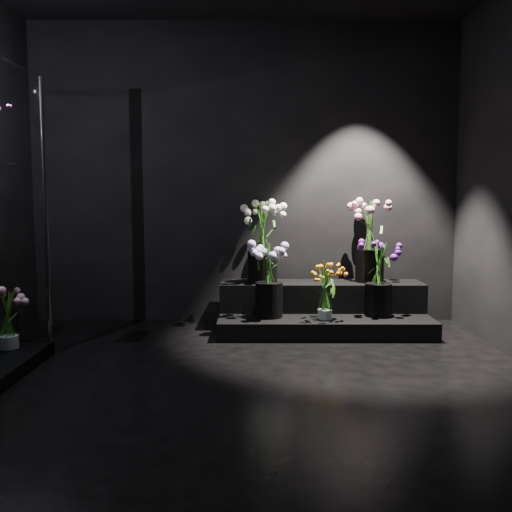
{
  "coord_description": "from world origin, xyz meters",
  "views": [
    {
      "loc": [
        0.13,
        -3.41,
        1.19
      ],
      "look_at": [
        0.11,
        1.2,
        0.71
      ],
      "focal_mm": 40.0,
      "sensor_mm": 36.0,
      "label": 1
    }
  ],
  "objects": [
    {
      "name": "bouquet_purple",
      "position": [
        1.17,
        1.46,
        0.52
      ],
      "size": [
        0.41,
        0.41,
        0.66
      ],
      "rotation": [
        0.0,
        0.0,
        -0.29
      ],
      "color": "black",
      "rests_on": "display_riser"
    },
    {
      "name": "bouquet_lilac",
      "position": [
        0.22,
        1.42,
        0.53
      ],
      "size": [
        0.39,
        0.39,
        0.65
      ],
      "rotation": [
        0.0,
        0.0,
        -0.11
      ],
      "color": "black",
      "rests_on": "display_riser"
    },
    {
      "name": "display_riser",
      "position": [
        0.71,
        1.63,
        0.17
      ],
      "size": [
        1.84,
        0.82,
        0.41
      ],
      "color": "black",
      "rests_on": "floor"
    },
    {
      "name": "bouquet_case_base_pink",
      "position": [
        -1.67,
        0.61,
        0.33
      ],
      "size": [
        0.43,
        0.43,
        0.44
      ],
      "rotation": [
        0.0,
        0.0,
        0.39
      ],
      "color": "white",
      "rests_on": "display_case"
    },
    {
      "name": "floor",
      "position": [
        0.0,
        0.0,
        0.0
      ],
      "size": [
        4.0,
        4.0,
        0.0
      ],
      "primitive_type": "plane",
      "color": "black",
      "rests_on": "ground"
    },
    {
      "name": "wall_back",
      "position": [
        0.0,
        2.0,
        1.4
      ],
      "size": [
        4.0,
        0.0,
        4.0
      ],
      "primitive_type": "plane",
      "rotation": [
        1.57,
        0.0,
        0.0
      ],
      "color": "black",
      "rests_on": "floor"
    },
    {
      "name": "bouquet_cream_roses",
      "position": [
        0.17,
        1.74,
        0.83
      ],
      "size": [
        0.51,
        0.51,
        0.73
      ],
      "rotation": [
        0.0,
        0.0,
        0.27
      ],
      "color": "black",
      "rests_on": "display_riser"
    },
    {
      "name": "bouquet_pink_roses",
      "position": [
        1.15,
        1.76,
        0.82
      ],
      "size": [
        0.47,
        0.47,
        0.73
      ],
      "rotation": [
        0.0,
        0.0,
        -0.34
      ],
      "color": "black",
      "rests_on": "display_riser"
    },
    {
      "name": "wall_front",
      "position": [
        0.0,
        -2.0,
        1.4
      ],
      "size": [
        4.0,
        0.0,
        4.0
      ],
      "primitive_type": "plane",
      "rotation": [
        -1.57,
        0.0,
        0.0
      ],
      "color": "black",
      "rests_on": "floor"
    },
    {
      "name": "bouquet_orange_bells",
      "position": [
        0.7,
        1.33,
        0.41
      ],
      "size": [
        0.33,
        0.33,
        0.5
      ],
      "rotation": [
        0.0,
        0.0,
        0.41
      ],
      "color": "white",
      "rests_on": "display_riser"
    }
  ]
}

